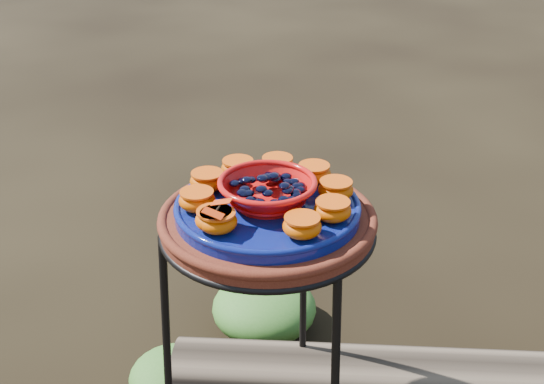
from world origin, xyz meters
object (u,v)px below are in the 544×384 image
at_px(plant_stand, 268,373).
at_px(red_bowl, 267,192).
at_px(terracotta_saucer, 268,222).
at_px(cobalt_plate, 267,209).

distance_m(plant_stand, red_bowl, 0.43).
bearing_deg(terracotta_saucer, red_bowl, 0.00).
height_order(cobalt_plate, red_bowl, red_bowl).
height_order(plant_stand, cobalt_plate, cobalt_plate).
bearing_deg(cobalt_plate, red_bowl, 0.00).
bearing_deg(terracotta_saucer, cobalt_plate, 0.00).
xyz_separation_m(terracotta_saucer, cobalt_plate, (0.00, 0.00, 0.03)).
height_order(terracotta_saucer, cobalt_plate, cobalt_plate).
distance_m(terracotta_saucer, cobalt_plate, 0.03).
bearing_deg(cobalt_plate, terracotta_saucer, 0.00).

